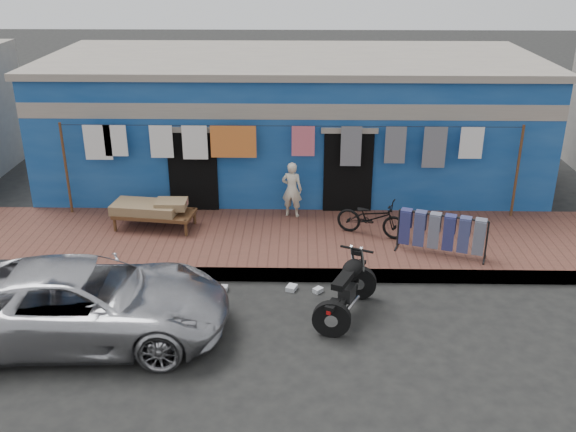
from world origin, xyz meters
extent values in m
plane|color=black|center=(0.00, 0.00, 0.00)|extent=(80.00, 80.00, 0.00)
cube|color=brown|center=(0.00, 3.00, 0.12)|extent=(28.00, 3.00, 0.25)
cube|color=gray|center=(0.00, 1.55, 0.12)|extent=(28.00, 0.10, 0.25)
cube|color=navy|center=(0.00, 7.00, 1.60)|extent=(12.00, 5.00, 3.20)
cube|color=#9E9384|center=(0.00, 4.56, 2.55)|extent=(12.00, 0.14, 0.35)
cube|color=#9E9384|center=(0.00, 7.00, 3.28)|extent=(12.20, 5.20, 0.16)
cube|color=black|center=(-2.20, 4.48, 1.05)|extent=(1.10, 0.10, 2.10)
cube|color=black|center=(1.30, 4.48, 1.05)|extent=(1.10, 0.10, 2.10)
cylinder|color=brown|center=(-5.00, 4.25, 1.30)|extent=(0.06, 0.06, 2.10)
cylinder|color=brown|center=(5.00, 4.25, 1.30)|extent=(0.06, 0.06, 2.10)
cylinder|color=black|center=(0.00, 4.25, 2.30)|extent=(10.00, 0.01, 0.01)
cube|color=silver|center=(-4.22, 4.25, 1.91)|extent=(0.60, 0.02, 0.79)
cube|color=silver|center=(-3.82, 4.25, 1.95)|extent=(0.50, 0.02, 0.70)
cube|color=silver|center=(-2.82, 4.25, 1.93)|extent=(0.50, 0.02, 0.73)
cube|color=silver|center=(-2.08, 4.25, 1.92)|extent=(0.55, 0.02, 0.76)
cube|color=#CC4C26|center=(-1.24, 4.25, 1.94)|extent=(1.00, 0.02, 0.72)
cube|color=#C65969|center=(0.28, 4.25, 1.96)|extent=(0.50, 0.02, 0.67)
cube|color=slate|center=(1.33, 4.25, 1.85)|extent=(0.45, 0.02, 0.90)
cube|color=slate|center=(2.29, 4.25, 1.89)|extent=(0.45, 0.02, 0.83)
cube|color=slate|center=(3.14, 4.25, 1.84)|extent=(0.50, 0.02, 0.92)
cube|color=silver|center=(3.93, 4.25, 1.95)|extent=(0.50, 0.02, 0.71)
imported|color=#BCBCC1|center=(-3.21, -0.39, 0.66)|extent=(4.82, 2.39, 1.33)
imported|color=beige|center=(0.04, 4.14, 0.88)|extent=(0.51, 0.40, 1.27)
imported|color=black|center=(1.73, 3.13, 0.73)|extent=(1.58, 1.03, 0.96)
cube|color=silver|center=(-1.20, 1.16, 0.04)|extent=(0.20, 0.16, 0.09)
cube|color=silver|center=(0.57, 1.13, 0.04)|extent=(0.21, 0.21, 0.09)
cube|color=silver|center=(0.08, 1.20, 0.04)|extent=(0.23, 0.26, 0.08)
camera|label=1|loc=(0.23, -9.20, 5.93)|focal=40.00mm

